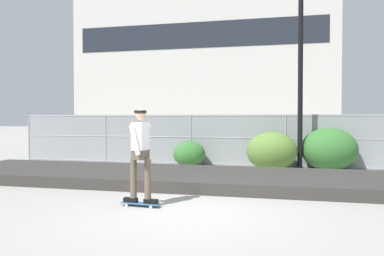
{
  "coord_description": "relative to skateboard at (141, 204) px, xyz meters",
  "views": [
    {
      "loc": [
        1.91,
        -7.03,
        1.76
      ],
      "look_at": [
        -0.83,
        4.03,
        1.45
      ],
      "focal_mm": 37.86,
      "sensor_mm": 36.0,
      "label": 1
    }
  ],
  "objects": [
    {
      "name": "shrub_left",
      "position": [
        -0.66,
        6.44,
        0.39
      ],
      "size": [
        1.16,
        0.95,
        0.9
      ],
      "color": "#336B2D",
      "rests_on": "ground_plane"
    },
    {
      "name": "parked_car_mid",
      "position": [
        2.49,
        10.28,
        0.78
      ],
      "size": [
        4.48,
        2.11,
        1.66
      ],
      "color": "#566B4C",
      "rests_on": "ground_plane"
    },
    {
      "name": "parked_car_near",
      "position": [
        -3.35,
        10.03,
        0.78
      ],
      "size": [
        4.45,
        2.05,
        1.66
      ],
      "color": "silver",
      "rests_on": "ground_plane"
    },
    {
      "name": "chain_fence",
      "position": [
        0.97,
        6.94,
        0.87
      ],
      "size": [
        17.07,
        0.06,
        1.85
      ],
      "color": "gray",
      "rests_on": "ground_plane"
    },
    {
      "name": "skater",
      "position": [
        -0.0,
        0.0,
        1.07
      ],
      "size": [
        0.73,
        0.6,
        1.84
      ],
      "color": "black",
      "rests_on": "skateboard"
    },
    {
      "name": "street_lamp",
      "position": [
        3.13,
        6.17,
        4.71
      ],
      "size": [
        0.44,
        0.44,
        7.81
      ],
      "color": "black",
      "rests_on": "ground_plane"
    },
    {
      "name": "shrub_right",
      "position": [
        4.07,
        6.53,
        0.65
      ],
      "size": [
        1.82,
        1.49,
        1.4
      ],
      "color": "#336B2D",
      "rests_on": "ground_plane"
    },
    {
      "name": "library_building",
      "position": [
        -6.14,
        38.21,
        7.78
      ],
      "size": [
        26.6,
        14.61,
        15.67
      ],
      "color": "#B2AFA8",
      "rests_on": "ground_plane"
    },
    {
      "name": "skateboard",
      "position": [
        0.0,
        0.0,
        0.0
      ],
      "size": [
        0.81,
        0.26,
        0.07
      ],
      "color": "#2D608C",
      "rests_on": "ground_plane"
    },
    {
      "name": "gravel_berm",
      "position": [
        0.97,
        3.03,
        0.08
      ],
      "size": [
        15.39,
        3.34,
        0.28
      ],
      "primitive_type": "cube",
      "color": "#33302D",
      "rests_on": "ground_plane"
    },
    {
      "name": "ground_plane",
      "position": [
        0.97,
        -0.39,
        -0.06
      ],
      "size": [
        120.0,
        120.0,
        0.0
      ],
      "primitive_type": "plane",
      "color": "gray"
    },
    {
      "name": "shrub_center",
      "position": [
        2.24,
        6.05,
        0.58
      ],
      "size": [
        1.65,
        1.35,
        1.28
      ],
      "color": "#567A33",
      "rests_on": "ground_plane"
    }
  ]
}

